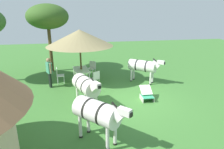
{
  "coord_description": "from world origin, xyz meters",
  "views": [
    {
      "loc": [
        -8.32,
        2.49,
        4.12
      ],
      "look_at": [
        1.14,
        0.79,
        1.0
      ],
      "focal_mm": 32.45,
      "sensor_mm": 36.0,
      "label": 1
    }
  ],
  "objects_px": {
    "patio_chair_near_lawn": "(95,78)",
    "guest_beside_umbrella": "(49,70)",
    "patio_dining_table": "(81,71)",
    "zebra_toward_hut": "(98,113)",
    "patio_chair_east_end": "(59,74)",
    "zebra_nearest_camera": "(86,86)",
    "acacia_tree_far_lawn": "(48,17)",
    "patio_chair_near_hut": "(92,67)",
    "shade_umbrella": "(80,38)",
    "zebra_by_umbrella": "(143,66)",
    "striped_lounge_chair": "(147,95)"
  },
  "relations": [
    {
      "from": "shade_umbrella",
      "to": "zebra_nearest_camera",
      "type": "relative_size",
      "value": 1.87
    },
    {
      "from": "patio_chair_near_lawn",
      "to": "shade_umbrella",
      "type": "bearing_deg",
      "value": 90.0
    },
    {
      "from": "acacia_tree_far_lawn",
      "to": "patio_chair_near_hut",
      "type": "bearing_deg",
      "value": -117.43
    },
    {
      "from": "zebra_by_umbrella",
      "to": "acacia_tree_far_lawn",
      "type": "xyz_separation_m",
      "value": [
        3.26,
        5.46,
        2.66
      ]
    },
    {
      "from": "patio_chair_east_end",
      "to": "zebra_nearest_camera",
      "type": "relative_size",
      "value": 0.45
    },
    {
      "from": "patio_dining_table",
      "to": "zebra_toward_hut",
      "type": "height_order",
      "value": "zebra_toward_hut"
    },
    {
      "from": "patio_dining_table",
      "to": "patio_chair_near_hut",
      "type": "height_order",
      "value": "patio_chair_near_hut"
    },
    {
      "from": "patio_chair_near_hut",
      "to": "acacia_tree_far_lawn",
      "type": "relative_size",
      "value": 0.2
    },
    {
      "from": "patio_chair_near_lawn",
      "to": "zebra_by_umbrella",
      "type": "relative_size",
      "value": 0.49
    },
    {
      "from": "patio_chair_near_lawn",
      "to": "zebra_nearest_camera",
      "type": "xyz_separation_m",
      "value": [
        -2.28,
        0.6,
        0.44
      ]
    },
    {
      "from": "shade_umbrella",
      "to": "patio_chair_near_lawn",
      "type": "xyz_separation_m",
      "value": [
        -1.06,
        -0.72,
        -2.06
      ]
    },
    {
      "from": "guest_beside_umbrella",
      "to": "zebra_by_umbrella",
      "type": "xyz_separation_m",
      "value": [
        -0.11,
        -5.25,
        -0.02
      ]
    },
    {
      "from": "shade_umbrella",
      "to": "zebra_by_umbrella",
      "type": "bearing_deg",
      "value": -103.11
    },
    {
      "from": "patio_dining_table",
      "to": "zebra_toward_hut",
      "type": "relative_size",
      "value": 0.9
    },
    {
      "from": "patio_chair_near_lawn",
      "to": "acacia_tree_far_lawn",
      "type": "height_order",
      "value": "acacia_tree_far_lawn"
    },
    {
      "from": "patio_chair_near_hut",
      "to": "patio_chair_east_end",
      "type": "bearing_deg",
      "value": 64.01
    },
    {
      "from": "zebra_toward_hut",
      "to": "striped_lounge_chair",
      "type": "bearing_deg",
      "value": -176.22
    },
    {
      "from": "zebra_nearest_camera",
      "to": "zebra_by_umbrella",
      "type": "height_order",
      "value": "zebra_by_umbrella"
    },
    {
      "from": "shade_umbrella",
      "to": "patio_chair_east_end",
      "type": "height_order",
      "value": "shade_umbrella"
    },
    {
      "from": "patio_chair_near_hut",
      "to": "zebra_by_umbrella",
      "type": "height_order",
      "value": "zebra_by_umbrella"
    },
    {
      "from": "patio_dining_table",
      "to": "acacia_tree_far_lawn",
      "type": "xyz_separation_m",
      "value": [
        2.44,
        1.92,
        2.98
      ]
    },
    {
      "from": "patio_chair_east_end",
      "to": "patio_dining_table",
      "type": "bearing_deg",
      "value": 90.0
    },
    {
      "from": "patio_chair_east_end",
      "to": "patio_chair_near_lawn",
      "type": "bearing_deg",
      "value": 60.1
    },
    {
      "from": "shade_umbrella",
      "to": "zebra_nearest_camera",
      "type": "bearing_deg",
      "value": -177.85
    },
    {
      "from": "guest_beside_umbrella",
      "to": "striped_lounge_chair",
      "type": "height_order",
      "value": "guest_beside_umbrella"
    },
    {
      "from": "patio_chair_near_lawn",
      "to": "zebra_toward_hut",
      "type": "relative_size",
      "value": 0.51
    },
    {
      "from": "patio_chair_near_lawn",
      "to": "zebra_nearest_camera",
      "type": "height_order",
      "value": "zebra_nearest_camera"
    },
    {
      "from": "zebra_nearest_camera",
      "to": "zebra_toward_hut",
      "type": "height_order",
      "value": "zebra_toward_hut"
    },
    {
      "from": "acacia_tree_far_lawn",
      "to": "guest_beside_umbrella",
      "type": "bearing_deg",
      "value": -176.25
    },
    {
      "from": "shade_umbrella",
      "to": "patio_chair_east_end",
      "type": "relative_size",
      "value": 4.2
    },
    {
      "from": "guest_beside_umbrella",
      "to": "zebra_by_umbrella",
      "type": "distance_m",
      "value": 5.25
    },
    {
      "from": "striped_lounge_chair",
      "to": "zebra_nearest_camera",
      "type": "relative_size",
      "value": 0.42
    },
    {
      "from": "striped_lounge_chair",
      "to": "acacia_tree_far_lawn",
      "type": "bearing_deg",
      "value": -47.09
    },
    {
      "from": "zebra_by_umbrella",
      "to": "zebra_toward_hut",
      "type": "height_order",
      "value": "zebra_toward_hut"
    },
    {
      "from": "patio_chair_east_end",
      "to": "patio_chair_near_lawn",
      "type": "relative_size",
      "value": 1.0
    },
    {
      "from": "patio_chair_east_end",
      "to": "zebra_nearest_camera",
      "type": "height_order",
      "value": "zebra_nearest_camera"
    },
    {
      "from": "striped_lounge_chair",
      "to": "acacia_tree_far_lawn",
      "type": "relative_size",
      "value": 0.19
    },
    {
      "from": "zebra_by_umbrella",
      "to": "zebra_toward_hut",
      "type": "distance_m",
      "value": 6.06
    },
    {
      "from": "zebra_nearest_camera",
      "to": "acacia_tree_far_lawn",
      "type": "distance_m",
      "value": 6.69
    },
    {
      "from": "zebra_toward_hut",
      "to": "shade_umbrella",
      "type": "bearing_deg",
      "value": -129.76
    },
    {
      "from": "patio_dining_table",
      "to": "zebra_toward_hut",
      "type": "xyz_separation_m",
      "value": [
        -5.97,
        -0.33,
        0.39
      ]
    },
    {
      "from": "patio_chair_east_end",
      "to": "patio_chair_near_lawn",
      "type": "xyz_separation_m",
      "value": [
        -0.97,
        -2.01,
        0.0
      ]
    },
    {
      "from": "shade_umbrella",
      "to": "zebra_nearest_camera",
      "type": "height_order",
      "value": "shade_umbrella"
    },
    {
      "from": "patio_dining_table",
      "to": "zebra_by_umbrella",
      "type": "height_order",
      "value": "zebra_by_umbrella"
    },
    {
      "from": "patio_chair_near_lawn",
      "to": "guest_beside_umbrella",
      "type": "bearing_deg",
      "value": 137.68
    },
    {
      "from": "striped_lounge_chair",
      "to": "patio_chair_near_lawn",
      "type": "bearing_deg",
      "value": -41.72
    },
    {
      "from": "zebra_toward_hut",
      "to": "patio_dining_table",
      "type": "bearing_deg",
      "value": -129.76
    },
    {
      "from": "patio_chair_east_end",
      "to": "patio_chair_near_lawn",
      "type": "height_order",
      "value": "same"
    },
    {
      "from": "guest_beside_umbrella",
      "to": "acacia_tree_far_lawn",
      "type": "distance_m",
      "value": 4.12
    },
    {
      "from": "zebra_toward_hut",
      "to": "patio_chair_near_hut",
      "type": "bearing_deg",
      "value": -136.1
    }
  ]
}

